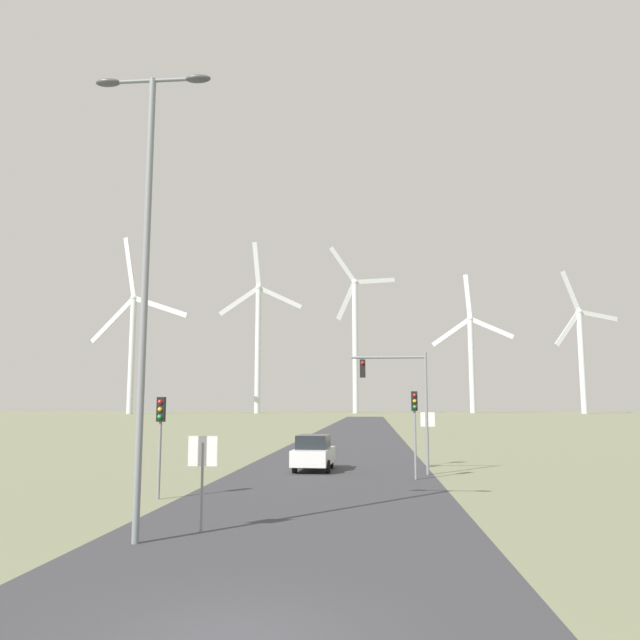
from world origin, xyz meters
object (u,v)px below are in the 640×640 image
at_px(car_approaching, 314,453).
at_px(wind_turbine_left, 258,336).
at_px(streetlamp, 146,248).
at_px(wind_turbine_far_right, 581,350).
at_px(wind_turbine_far_left, 132,339).
at_px(wind_turbine_center, 355,334).
at_px(traffic_light_post_near_right, 415,415).
at_px(traffic_light_post_near_left, 160,424).
at_px(stop_sign_far, 428,428).
at_px(traffic_light_mast_overhead, 400,388).
at_px(wind_turbine_right, 471,353).
at_px(stop_sign_near, 202,465).

height_order(car_approaching, wind_turbine_left, wind_turbine_left).
height_order(streetlamp, wind_turbine_far_right, wind_turbine_far_right).
relative_size(wind_turbine_far_left, wind_turbine_center, 1.00).
bearing_deg(wind_turbine_far_left, wind_turbine_left, 26.67).
height_order(traffic_light_post_near_right, wind_turbine_far_right, wind_turbine_far_right).
xyz_separation_m(traffic_light_post_near_left, traffic_light_post_near_right, (9.68, 6.75, 0.24)).
bearing_deg(streetlamp, stop_sign_far, 66.57).
bearing_deg(traffic_light_mast_overhead, traffic_light_post_near_right, -75.05).
height_order(wind_turbine_right, wind_turbine_far_right, wind_turbine_right).
relative_size(stop_sign_near, wind_turbine_center, 0.04).
relative_size(streetlamp, stop_sign_far, 4.14).
xyz_separation_m(streetlamp, wind_turbine_right, (45.83, 239.79, 16.55)).
distance_m(streetlamp, traffic_light_post_near_right, 16.51).
bearing_deg(wind_turbine_left, wind_turbine_center, 5.11).
xyz_separation_m(stop_sign_far, traffic_light_post_near_right, (-1.18, -6.84, 0.86)).
xyz_separation_m(traffic_light_post_near_right, traffic_light_mast_overhead, (-0.54, 2.03, 1.27)).
bearing_deg(wind_turbine_center, traffic_light_mast_overhead, -87.88).
bearing_deg(wind_turbine_far_left, wind_turbine_right, 14.84).
bearing_deg(traffic_light_post_near_right, wind_turbine_far_left, 115.04).
distance_m(wind_turbine_far_left, wind_turbine_left, 48.01).
xyz_separation_m(stop_sign_near, traffic_light_post_near_left, (-3.14, 5.64, 0.91)).
bearing_deg(stop_sign_far, wind_turbine_far_right, 69.82).
xyz_separation_m(wind_turbine_far_left, wind_turbine_right, (127.80, 33.86, -3.28)).
xyz_separation_m(stop_sign_near, car_approaching, (1.53, 15.91, -0.87)).
bearing_deg(wind_turbine_right, traffic_light_post_near_right, -99.56).
xyz_separation_m(stop_sign_near, wind_turbine_center, (-1.95, 229.44, 29.39)).
xyz_separation_m(stop_sign_near, stop_sign_far, (7.72, 19.24, 0.29)).
distance_m(stop_sign_far, wind_turbine_left, 214.15).
bearing_deg(traffic_light_post_near_right, streetlamp, -119.36).
bearing_deg(traffic_light_post_near_left, wind_turbine_far_right, 68.48).
bearing_deg(wind_turbine_right, stop_sign_near, -100.59).
bearing_deg(stop_sign_near, traffic_light_post_near_right, 62.19).
bearing_deg(wind_turbine_left, stop_sign_far, -76.90).
relative_size(stop_sign_near, car_approaching, 0.61).
bearing_deg(traffic_light_post_near_left, wind_turbine_far_left, 111.93).
distance_m(streetlamp, wind_turbine_center, 232.10).
xyz_separation_m(traffic_light_post_near_right, wind_turbine_far_left, (-89.75, 192.09, 24.34)).
relative_size(traffic_light_post_near_left, wind_turbine_far_right, 0.07).
bearing_deg(wind_turbine_center, traffic_light_post_near_right, -87.76).
distance_m(traffic_light_post_near_left, wind_turbine_left, 225.18).
relative_size(traffic_light_mast_overhead, wind_turbine_left, 0.09).
relative_size(traffic_light_post_near_left, wind_turbine_right, 0.06).
bearing_deg(wind_turbine_far_left, stop_sign_far, -63.86).
height_order(traffic_light_mast_overhead, wind_turbine_far_left, wind_turbine_far_left).
relative_size(streetlamp, wind_turbine_far_left, 0.18).
height_order(traffic_light_post_near_right, wind_turbine_center, wind_turbine_center).
xyz_separation_m(stop_sign_near, wind_turbine_far_right, (83.63, 225.76, 22.20)).
bearing_deg(stop_sign_near, wind_turbine_center, 90.49).
xyz_separation_m(car_approaching, wind_turbine_right, (43.06, 222.44, 23.08)).
relative_size(stop_sign_near, wind_turbine_far_right, 0.05).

